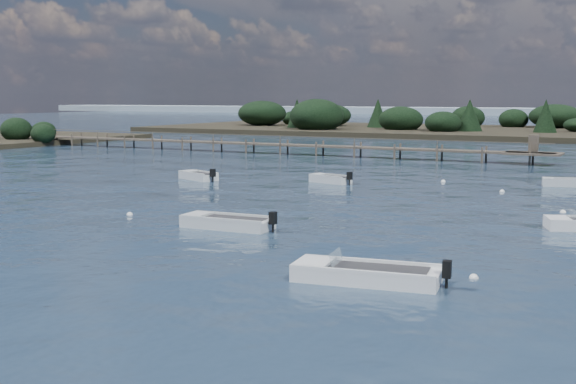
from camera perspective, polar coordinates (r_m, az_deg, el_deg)
The scene contains 13 objects.
ground at distance 81.77m, azimuth 17.37°, elevation 2.90°, with size 400.00×400.00×0.00m, color #182839.
tender_far_white at distance 51.67m, azimuth 3.37°, elevation 0.91°, with size 3.50×1.97×1.17m.
dinghy_mid_white_a at distance 24.32m, azimuth 6.16°, elevation -6.69°, with size 5.28×2.54×1.21m.
tender_far_grey at distance 54.03m, azimuth -7.10°, elevation 1.16°, with size 3.78×2.50×1.21m.
dinghy_mid_grey at distance 33.97m, azimuth -4.82°, elevation -2.59°, with size 4.71×1.90×1.18m.
tender_far_grey_b at distance 53.13m, azimuth 21.05°, elevation 0.59°, with size 3.36×1.79×1.13m.
buoy_b at distance 25.43m, azimuth 14.46°, elevation -6.62°, with size 0.32×0.32×0.32m, color white.
buoy_c at distance 38.48m, azimuth -12.40°, elevation -1.79°, with size 0.32×0.32×0.32m, color white.
buoy_e at distance 53.46m, azimuth 12.16°, elevation 0.79°, with size 0.32×0.32×0.32m, color white.
buoy_extra_a at distance 48.74m, azimuth 16.56°, elevation 0.01°, with size 0.32×0.32×0.32m, color white.
buoy_extra_b at distance 41.00m, azimuth 20.90°, elevation -1.54°, with size 0.32×0.32×0.32m, color white.
jetty at distance 77.59m, azimuth -0.34°, elevation 3.74°, with size 64.50×3.20×3.40m.
distant_haze at distance 271.37m, azimuth 5.27°, elevation 6.20°, with size 280.00×20.00×2.40m, color #8597A5.
Camera 1 is at (15.02, -20.15, 6.11)m, focal length 45.00 mm.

